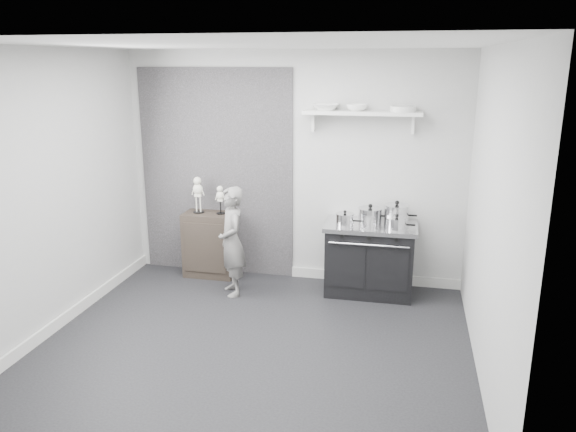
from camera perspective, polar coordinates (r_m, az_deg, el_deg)
name	(u,v)px	position (r m, az deg, el deg)	size (l,w,h in m)	color
ground	(254,344)	(5.41, -3.52, -12.88)	(4.00, 4.00, 0.00)	black
room_shell	(245,169)	(5.02, -4.35, 4.77)	(4.02, 3.62, 2.71)	beige
wall_shelf	(362,114)	(6.30, 7.55, 10.25)	(1.30, 0.26, 0.24)	silver
stove	(370,258)	(6.43, 8.31, -4.28)	(1.02, 0.64, 0.82)	black
side_cabinet	(210,244)	(6.95, -7.91, -2.86)	(0.61, 0.36, 0.79)	black
child	(232,242)	(6.30, -5.72, -2.60)	(0.45, 0.30, 1.24)	slate
pot_front_left	(345,219)	(6.19, 5.80, -0.35)	(0.29, 0.20, 0.18)	silver
pot_back_left	(370,215)	(6.40, 8.34, 0.15)	(0.36, 0.27, 0.20)	silver
pot_back_right	(397,214)	(6.37, 10.97, 0.22)	(0.36, 0.28, 0.26)	silver
pot_front_right	(397,223)	(6.14, 10.98, -0.74)	(0.31, 0.23, 0.17)	silver
skeleton_full	(198,192)	(6.83, -9.14, 2.42)	(0.14, 0.09, 0.51)	silver
skeleton_torso	(220,198)	(6.74, -6.90, 1.85)	(0.11, 0.07, 0.39)	silver
bowl_large	(326,107)	(6.33, 3.86, 10.99)	(0.29, 0.29, 0.07)	white
bowl_small	(357,108)	(6.29, 6.99, 10.88)	(0.23, 0.23, 0.07)	white
plate_stack	(403,109)	(6.27, 11.60, 10.61)	(0.28, 0.28, 0.06)	silver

